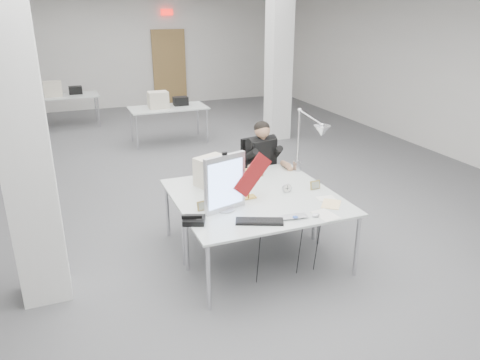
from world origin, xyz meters
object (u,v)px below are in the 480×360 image
(bankers_lamp, at_px, (249,183))
(beige_monitor, at_px, (214,172))
(office_chair, at_px, (260,175))
(monitor, at_px, (225,183))
(seated_person, at_px, (262,153))
(laptop, at_px, (295,219))
(desk_phone, at_px, (194,220))
(architect_lamp, at_px, (308,141))
(desk_main, at_px, (272,212))

(bankers_lamp, distance_m, beige_monitor, 0.56)
(office_chair, bearing_deg, beige_monitor, -157.36)
(monitor, bearing_deg, seated_person, 35.89)
(beige_monitor, bearing_deg, seated_person, 9.59)
(laptop, height_order, desk_phone, desk_phone)
(laptop, relative_size, architect_lamp, 0.31)
(desk_main, relative_size, laptop, 6.31)
(seated_person, relative_size, laptop, 2.89)
(office_chair, height_order, laptop, office_chair)
(desk_phone, bearing_deg, laptop, 4.63)
(monitor, height_order, beige_monitor, monitor)
(bankers_lamp, bearing_deg, beige_monitor, 129.95)
(beige_monitor, bearing_deg, office_chair, 11.89)
(architect_lamp, bearing_deg, laptop, -104.58)
(seated_person, bearing_deg, desk_phone, -145.57)
(seated_person, height_order, bankers_lamp, seated_person)
(desk_main, xyz_separation_m, laptop, (0.13, -0.28, 0.02))
(office_chair, distance_m, beige_monitor, 1.12)
(monitor, xyz_separation_m, desk_phone, (-0.40, -0.17, -0.28))
(monitor, relative_size, bankers_lamp, 1.75)
(beige_monitor, relative_size, architect_lamp, 0.39)
(desk_main, distance_m, desk_phone, 0.85)
(office_chair, bearing_deg, architect_lamp, -78.82)
(laptop, relative_size, beige_monitor, 0.78)
(desk_main, bearing_deg, bankers_lamp, 102.34)
(seated_person, bearing_deg, bankers_lamp, -132.70)
(laptop, height_order, bankers_lamp, bankers_lamp)
(bankers_lamp, bearing_deg, monitor, -134.79)
(desk_main, relative_size, bankers_lamp, 5.13)
(desk_main, bearing_deg, desk_phone, 177.74)
(seated_person, xyz_separation_m, laptop, (-0.41, -1.74, -0.13))
(monitor, height_order, bankers_lamp, monitor)
(desk_main, distance_m, beige_monitor, 1.00)
(office_chair, relative_size, architect_lamp, 1.22)
(monitor, bearing_deg, office_chair, 36.96)
(bankers_lamp, relative_size, desk_phone, 1.63)
(desk_main, distance_m, laptop, 0.31)
(bankers_lamp, xyz_separation_m, architect_lamp, (0.94, 0.36, 0.29))
(laptop, bearing_deg, monitor, 148.68)
(laptop, bearing_deg, architect_lamp, 64.24)
(monitor, bearing_deg, desk_phone, -172.29)
(desk_phone, bearing_deg, seated_person, 68.27)
(desk_main, relative_size, office_chair, 1.58)
(office_chair, bearing_deg, monitor, -138.63)
(architect_lamp, bearing_deg, desk_phone, -136.65)
(laptop, bearing_deg, office_chair, 85.64)
(desk_phone, bearing_deg, beige_monitor, 82.39)
(office_chair, distance_m, architect_lamp, 1.03)
(seated_person, relative_size, monitor, 1.34)
(bankers_lamp, height_order, architect_lamp, architect_lamp)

